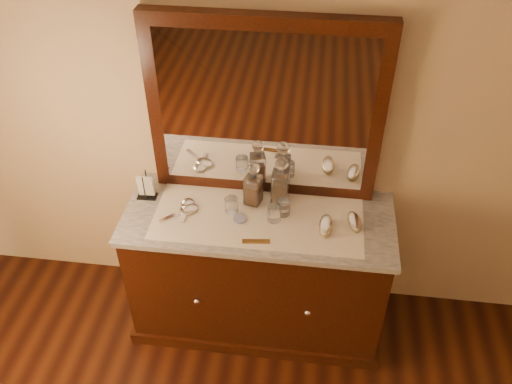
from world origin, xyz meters
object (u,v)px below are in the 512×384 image
Objects in this scene: mirror_frame at (265,111)px; hand_mirror_outer at (187,206)px; dresser_cabinet at (258,272)px; brush_far at (354,222)px; pin_dish at (240,219)px; comb at (256,241)px; decanter_left at (253,187)px; napkin_rack at (146,188)px; decanter_right at (280,185)px; brush_near at (326,226)px; hand_mirror_inner at (185,211)px.

mirror_frame is 0.66m from hand_mirror_outer.
dresser_cabinet is 0.68m from brush_far.
pin_dish is 0.51× the size of comb.
brush_far reaches higher than comb.
decanter_left is at bearing -106.81° from mirror_frame.
napkin_rack is (-0.63, 0.08, 0.50)m from dresser_cabinet.
mirror_frame is 6.17× the size of hand_mirror_outer.
decanter_left is 1.38× the size of hand_mirror_outer.
decanter_left is 0.14m from decanter_right.
decanter_left is at bearing -168.28° from decanter_right.
napkin_rack is 1.00m from brush_near.
pin_dish is 0.19m from comb.
brush_near is (0.35, -0.30, -0.47)m from mirror_frame.
decanter_left is (0.05, 0.15, 0.10)m from pin_dish.
decanter_right is 0.44m from brush_far.
decanter_left is 0.37m from hand_mirror_outer.
mirror_frame reaches higher than dresser_cabinet.
brush_near reaches higher than hand_mirror_inner.
mirror_frame reaches higher than hand_mirror_outer.
napkin_rack reaches higher than dresser_cabinet.
comb is at bearing -55.38° from pin_dish.
decanter_right is at bearing 42.77° from pin_dish.
hand_mirror_outer is at bearing 93.78° from hand_mirror_inner.
brush_far is (1.13, -0.09, -0.04)m from napkin_rack.
decanter_right is at bearing 142.78° from brush_near.
decanter_left is 0.56m from brush_far.
mirror_frame is 0.66m from comb.
mirror_frame is 0.68m from hand_mirror_inner.
napkin_rack reaches higher than pin_dish.
hand_mirror_inner is at bearing 177.11° from brush_near.
hand_mirror_inner is (0.00, -0.04, 0.00)m from hand_mirror_outer.
decanter_right is 1.50× the size of hand_mirror_outer.
napkin_rack reaches higher than comb.
hand_mirror_inner reaches higher than comb.
mirror_frame is 0.42m from decanter_left.
mirror_frame is 0.58m from pin_dish.
comb is 0.87× the size of brush_near.
hand_mirror_inner is (-0.74, 0.04, -0.01)m from brush_near.
decanter_left is at bearing 70.87° from pin_dish.
napkin_rack is 0.55× the size of decanter_right.
decanter_left is 1.29× the size of hand_mirror_inner.
dresser_cabinet is 7.19× the size of hand_mirror_outer.
brush_far is 0.89m from hand_mirror_inner.
brush_far is (0.15, 0.05, -0.00)m from brush_near.
napkin_rack reaches higher than brush_near.
decanter_right is (0.14, 0.03, 0.01)m from decanter_left.
decanter_left is (-0.04, 0.11, 0.55)m from dresser_cabinet.
pin_dish reaches higher than dresser_cabinet.
mirror_frame is at bearing 29.51° from hand_mirror_outer.
dresser_cabinet is 0.60m from hand_mirror_outer.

